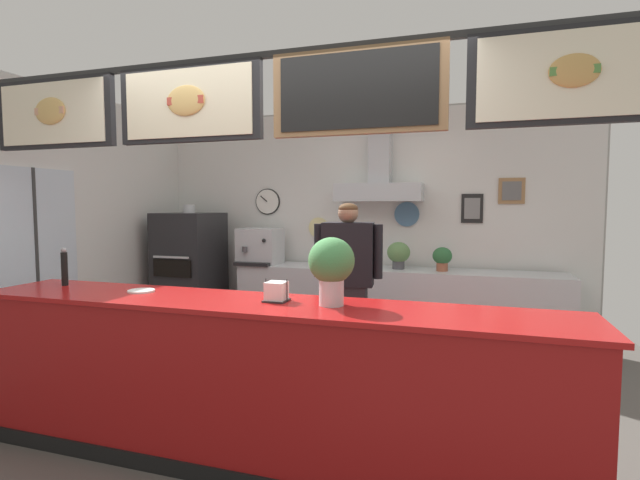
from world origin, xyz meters
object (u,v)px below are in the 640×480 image
(espresso_machine, at_px, (260,246))
(condiment_plate, at_px, (141,291))
(pizza_oven, at_px, (190,274))
(pepper_grinder, at_px, (64,267))
(napkin_holder, at_px, (276,292))
(potted_sage, at_px, (442,257))
(basil_vase, at_px, (331,267))
(shop_worker, at_px, (348,290))
(potted_basil, at_px, (321,256))
(potted_rosemary, at_px, (399,254))

(espresso_machine, relative_size, condiment_plate, 2.71)
(pizza_oven, distance_m, condiment_plate, 2.59)
(pepper_grinder, distance_m, condiment_plate, 0.70)
(condiment_plate, relative_size, napkin_holder, 1.21)
(potted_sage, xyz_separation_m, basil_vase, (-0.49, -2.53, 0.20))
(napkin_holder, bearing_deg, shop_worker, 84.86)
(potted_basil, xyz_separation_m, basil_vase, (0.87, -2.57, 0.24))
(potted_basil, relative_size, condiment_plate, 1.08)
(espresso_machine, bearing_deg, potted_basil, 3.17)
(potted_sage, xyz_separation_m, napkin_holder, (-0.84, -2.52, 0.03))
(shop_worker, xyz_separation_m, condiment_plate, (-1.11, -1.29, 0.16))
(potted_sage, bearing_deg, espresso_machine, -179.92)
(pepper_grinder, relative_size, basil_vase, 0.70)
(potted_sage, relative_size, potted_basil, 1.34)
(shop_worker, height_order, napkin_holder, shop_worker)
(pepper_grinder, height_order, napkin_holder, pepper_grinder)
(pizza_oven, xyz_separation_m, condiment_plate, (1.13, -2.31, 0.26))
(pizza_oven, xyz_separation_m, potted_rosemary, (2.49, 0.22, 0.31))
(condiment_plate, distance_m, napkin_holder, 0.99)
(espresso_machine, bearing_deg, napkin_holder, -63.12)
(napkin_holder, bearing_deg, condiment_plate, 179.32)
(pepper_grinder, bearing_deg, potted_rosemary, 50.54)
(espresso_machine, bearing_deg, potted_rosemary, 1.02)
(shop_worker, height_order, potted_sage, shop_worker)
(shop_worker, xyz_separation_m, potted_basil, (-0.64, 1.26, 0.14))
(potted_rosemary, bearing_deg, pizza_oven, -174.92)
(pizza_oven, distance_m, basil_vase, 3.43)
(potted_basil, relative_size, napkin_holder, 1.31)
(potted_sage, bearing_deg, potted_rosemary, 176.79)
(basil_vase, bearing_deg, potted_rosemary, 89.45)
(shop_worker, bearing_deg, potted_sage, -127.30)
(condiment_plate, bearing_deg, potted_sage, 53.86)
(pepper_grinder, bearing_deg, napkin_holder, -1.72)
(shop_worker, bearing_deg, potted_basil, -69.64)
(potted_rosemary, xyz_separation_m, napkin_holder, (-0.37, -2.55, 0.01))
(espresso_machine, height_order, potted_basil, espresso_machine)
(condiment_plate, bearing_deg, potted_rosemary, 61.70)
(condiment_plate, bearing_deg, shop_worker, 49.31)
(potted_basil, bearing_deg, pepper_grinder, -114.75)
(shop_worker, relative_size, potted_rosemary, 5.41)
(espresso_machine, bearing_deg, shop_worker, -41.15)
(basil_vase, bearing_deg, shop_worker, 100.09)
(shop_worker, relative_size, pepper_grinder, 5.80)
(potted_basil, distance_m, pepper_grinder, 2.76)
(shop_worker, bearing_deg, pizza_oven, -31.20)
(condiment_plate, bearing_deg, basil_vase, -0.93)
(espresso_machine, relative_size, potted_sage, 1.88)
(potted_sage, distance_m, pepper_grinder, 3.53)
(pizza_oven, relative_size, napkin_holder, 10.94)
(potted_sage, distance_m, potted_basil, 1.37)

